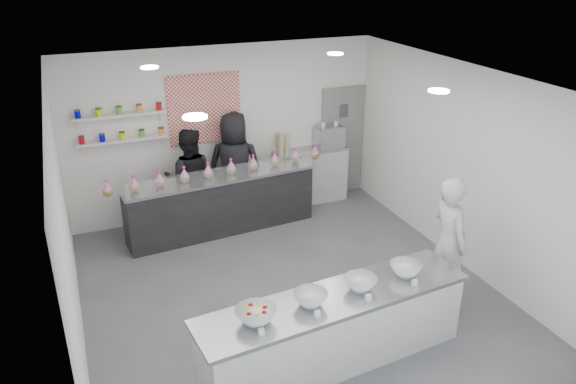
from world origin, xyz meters
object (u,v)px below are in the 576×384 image
object	(u,v)px
espresso_machine	(329,137)
prep_counter	(334,330)
woman_prep	(449,243)
staff_left	(189,179)
staff_right	(235,167)
back_bar	(222,204)
espresso_ledge	(310,175)

from	to	relation	value
espresso_machine	prep_counter	bearing A→B (deg)	-115.01
prep_counter	woman_prep	distance (m)	2.04
staff_left	staff_right	distance (m)	0.81
woman_prep	back_bar	bearing A→B (deg)	39.78
espresso_ledge	espresso_machine	distance (m)	0.81
prep_counter	woman_prep	world-z (taller)	woman_prep
prep_counter	espresso_machine	bearing A→B (deg)	59.51
woman_prep	espresso_machine	bearing A→B (deg)	3.97
back_bar	espresso_machine	xyz separation A→B (m)	(2.27, 0.57, 0.73)
woman_prep	prep_counter	bearing A→B (deg)	110.36
woman_prep	staff_left	size ratio (longest dim) A/B	1.04
espresso_ledge	woman_prep	size ratio (longest dim) A/B	0.77
espresso_machine	staff_right	distance (m)	1.92
espresso_machine	staff_right	world-z (taller)	staff_right
prep_counter	staff_right	distance (m)	4.12
woman_prep	staff_right	xyz separation A→B (m)	(-1.82, 3.56, 0.06)
staff_left	staff_right	size ratio (longest dim) A/B	0.90
back_bar	staff_right	xyz separation A→B (m)	(0.38, 0.39, 0.47)
espresso_ledge	staff_left	world-z (taller)	staff_left
espresso_machine	woman_prep	distance (m)	3.75
espresso_machine	staff_right	size ratio (longest dim) A/B	0.26
espresso_machine	staff_left	world-z (taller)	staff_left
espresso_ledge	staff_right	bearing A→B (deg)	-173.22
staff_left	staff_right	bearing A→B (deg)	-162.64
prep_counter	espresso_ledge	world-z (taller)	espresso_ledge
staff_right	espresso_machine	bearing A→B (deg)	-151.91
espresso_machine	staff_left	size ratio (longest dim) A/B	0.29
staff_right	espresso_ledge	bearing A→B (deg)	-150.57
back_bar	woman_prep	xyz separation A→B (m)	(2.20, -3.17, 0.41)
espresso_machine	staff_right	bearing A→B (deg)	-174.57
staff_left	staff_right	xyz separation A→B (m)	(0.81, 0.00, 0.09)
prep_counter	back_bar	bearing A→B (deg)	88.85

